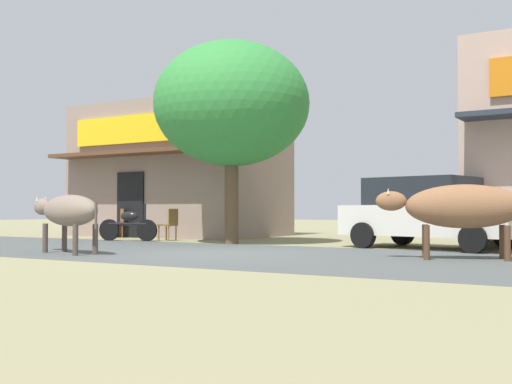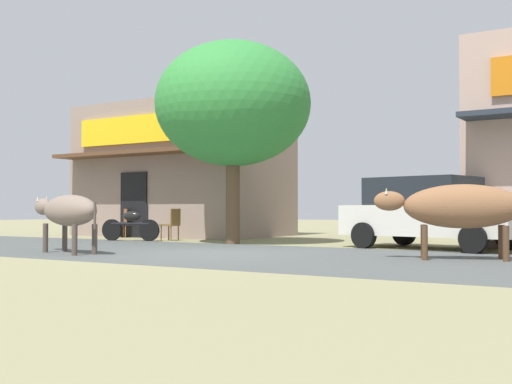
{
  "view_description": "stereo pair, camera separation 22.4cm",
  "coord_description": "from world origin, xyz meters",
  "px_view_note": "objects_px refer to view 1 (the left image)",
  "views": [
    {
      "loc": [
        7.78,
        -11.01,
        0.9
      ],
      "look_at": [
        0.19,
        1.47,
        1.29
      ],
      "focal_mm": 45.47,
      "sensor_mm": 36.0,
      "label": 1
    },
    {
      "loc": [
        7.97,
        -10.9,
        0.9
      ],
      "look_at": [
        0.19,
        1.47,
        1.29
      ],
      "focal_mm": 45.47,
      "sensor_mm": 36.0,
      "label": 2
    }
  ],
  "objects_px": {
    "roadside_tree": "(232,104)",
    "cow_far_dark": "(461,207)",
    "parked_hatchback_car": "(430,212)",
    "parked_motorcycle": "(129,224)",
    "cafe_chair_near_tree": "(170,223)",
    "cow_near_brown": "(68,211)",
    "cafe_chair_by_doorway": "(118,221)"
  },
  "relations": [
    {
      "from": "cow_far_dark",
      "to": "roadside_tree",
      "type": "bearing_deg",
      "value": 160.79
    },
    {
      "from": "parked_motorcycle",
      "to": "cafe_chair_near_tree",
      "type": "height_order",
      "value": "parked_motorcycle"
    },
    {
      "from": "cafe_chair_by_doorway",
      "to": "parked_hatchback_car",
      "type": "bearing_deg",
      "value": -3.29
    },
    {
      "from": "roadside_tree",
      "to": "parked_hatchback_car",
      "type": "bearing_deg",
      "value": 7.77
    },
    {
      "from": "roadside_tree",
      "to": "cow_far_dark",
      "type": "relative_size",
      "value": 2.01
    },
    {
      "from": "cow_far_dark",
      "to": "cafe_chair_by_doorway",
      "type": "relative_size",
      "value": 2.87
    },
    {
      "from": "parked_motorcycle",
      "to": "cafe_chair_by_doorway",
      "type": "relative_size",
      "value": 1.94
    },
    {
      "from": "parked_motorcycle",
      "to": "cow_far_dark",
      "type": "relative_size",
      "value": 0.68
    },
    {
      "from": "roadside_tree",
      "to": "cafe_chair_by_doorway",
      "type": "height_order",
      "value": "roadside_tree"
    },
    {
      "from": "parked_motorcycle",
      "to": "cafe_chair_near_tree",
      "type": "relative_size",
      "value": 1.94
    },
    {
      "from": "roadside_tree",
      "to": "parked_motorcycle",
      "type": "bearing_deg",
      "value": -176.23
    },
    {
      "from": "parked_motorcycle",
      "to": "parked_hatchback_car",
      "type": "bearing_deg",
      "value": 6.17
    },
    {
      "from": "roadside_tree",
      "to": "parked_motorcycle",
      "type": "distance_m",
      "value": 4.64
    },
    {
      "from": "parked_hatchback_car",
      "to": "cafe_chair_by_doorway",
      "type": "xyz_separation_m",
      "value": [
        -10.22,
        0.59,
        -0.33
      ]
    },
    {
      "from": "cow_far_dark",
      "to": "cafe_chair_near_tree",
      "type": "bearing_deg",
      "value": 162.61
    },
    {
      "from": "cow_near_brown",
      "to": "cafe_chair_by_doorway",
      "type": "bearing_deg",
      "value": 125.57
    },
    {
      "from": "roadside_tree",
      "to": "parked_hatchback_car",
      "type": "relative_size",
      "value": 1.22
    },
    {
      "from": "roadside_tree",
      "to": "cafe_chair_near_tree",
      "type": "distance_m",
      "value": 4.06
    },
    {
      "from": "parked_hatchback_car",
      "to": "cafe_chair_near_tree",
      "type": "relative_size",
      "value": 4.75
    },
    {
      "from": "parked_hatchback_car",
      "to": "cafe_chair_near_tree",
      "type": "bearing_deg",
      "value": -179.04
    },
    {
      "from": "parked_motorcycle",
      "to": "cow_far_dark",
      "type": "xyz_separation_m",
      "value": [
        9.82,
        -2.03,
        0.48
      ]
    },
    {
      "from": "roadside_tree",
      "to": "cafe_chair_by_doorway",
      "type": "relative_size",
      "value": 5.77
    },
    {
      "from": "roadside_tree",
      "to": "cow_far_dark",
      "type": "xyz_separation_m",
      "value": [
        6.45,
        -2.25,
        -2.71
      ]
    },
    {
      "from": "parked_hatchback_car",
      "to": "parked_motorcycle",
      "type": "relative_size",
      "value": 2.45
    },
    {
      "from": "parked_hatchback_car",
      "to": "cafe_chair_by_doorway",
      "type": "distance_m",
      "value": 10.24
    },
    {
      "from": "parked_hatchback_car",
      "to": "parked_motorcycle",
      "type": "bearing_deg",
      "value": -173.83
    },
    {
      "from": "parked_motorcycle",
      "to": "cow_far_dark",
      "type": "distance_m",
      "value": 10.04
    },
    {
      "from": "cafe_chair_near_tree",
      "to": "roadside_tree",
      "type": "bearing_deg",
      "value": -12.56
    },
    {
      "from": "roadside_tree",
      "to": "cow_near_brown",
      "type": "height_order",
      "value": "roadside_tree"
    },
    {
      "from": "roadside_tree",
      "to": "cow_far_dark",
      "type": "bearing_deg",
      "value": -19.21
    },
    {
      "from": "cow_near_brown",
      "to": "cow_far_dark",
      "type": "height_order",
      "value": "cow_far_dark"
    },
    {
      "from": "parked_hatchback_car",
      "to": "cow_far_dark",
      "type": "height_order",
      "value": "parked_hatchback_car"
    }
  ]
}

